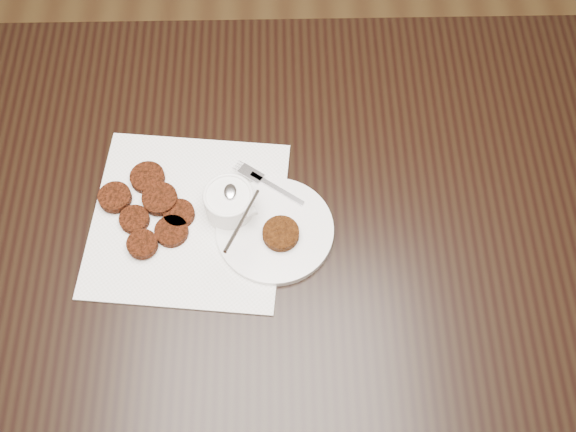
{
  "coord_description": "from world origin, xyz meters",
  "views": [
    {
      "loc": [
        0.05,
        -0.41,
        1.8
      ],
      "look_at": [
        0.06,
        0.11,
        0.8
      ],
      "focal_mm": 41.87,
      "sensor_mm": 36.0,
      "label": 1
    }
  ],
  "objects": [
    {
      "name": "floor",
      "position": [
        0.0,
        0.0,
        0.0
      ],
      "size": [
        4.0,
        4.0,
        0.0
      ],
      "primitive_type": "plane",
      "color": "brown",
      "rests_on": "ground"
    },
    {
      "name": "table",
      "position": [
        0.04,
        0.17,
        0.38
      ],
      "size": [
        1.35,
        0.87,
        0.75
      ],
      "primitive_type": "cube",
      "color": "black",
      "rests_on": "floor"
    },
    {
      "name": "napkin",
      "position": [
        -0.12,
        0.14,
        0.75
      ],
      "size": [
        0.37,
        0.37,
        0.0
      ],
      "primitive_type": "cube",
      "rotation": [
        0.0,
        0.0,
        -0.1
      ],
      "color": "white",
      "rests_on": "table"
    },
    {
      "name": "sauce_ramekin",
      "position": [
        -0.04,
        0.15,
        0.81
      ],
      "size": [
        0.14,
        0.14,
        0.12
      ],
      "primitive_type": null,
      "rotation": [
        0.0,
        0.0,
        -0.32
      ],
      "color": "white",
      "rests_on": "napkin"
    },
    {
      "name": "patty_cluster",
      "position": [
        -0.19,
        0.15,
        0.76
      ],
      "size": [
        0.24,
        0.24,
        0.02
      ],
      "primitive_type": null,
      "rotation": [
        0.0,
        0.0,
        -0.24
      ],
      "color": "#561C0B",
      "rests_on": "napkin"
    },
    {
      "name": "plate_with_patty",
      "position": [
        0.03,
        0.11,
        0.76
      ],
      "size": [
        0.28,
        0.28,
        0.03
      ],
      "primitive_type": null,
      "rotation": [
        0.0,
        0.0,
        -0.61
      ],
      "color": "white",
      "rests_on": "table"
    }
  ]
}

